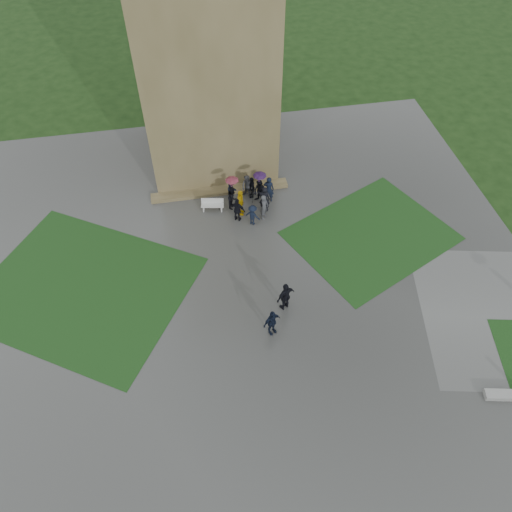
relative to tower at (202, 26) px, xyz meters
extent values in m
plane|color=black|center=(0.00, -15.00, -9.00)|extent=(120.00, 120.00, 0.00)
cube|color=#363734|center=(0.00, -13.00, -8.99)|extent=(34.00, 34.00, 0.02)
cube|color=#143512|center=(-8.50, -11.00, -8.97)|extent=(14.10, 13.46, 0.01)
cube|color=#143512|center=(8.50, -10.00, -8.97)|extent=(11.12, 10.15, 0.01)
cube|color=brown|center=(0.00, 0.00, 0.00)|extent=(8.00, 8.00, 18.00)
cube|color=brown|center=(0.00, -4.40, -8.87)|extent=(9.00, 0.80, 0.22)
cube|color=beige|center=(-0.68, -6.05, -8.56)|extent=(1.47, 0.68, 0.06)
cube|color=beige|center=(-1.23, -5.95, -8.78)|extent=(0.14, 0.39, 0.40)
cube|color=beige|center=(-0.12, -6.15, -8.78)|extent=(0.14, 0.39, 0.40)
cube|color=beige|center=(-0.64, -5.85, -8.35)|extent=(1.40, 0.31, 0.38)
imported|color=black|center=(2.39, -5.87, -8.10)|extent=(0.88, 0.99, 1.77)
imported|color=black|center=(2.99, -5.76, -8.04)|extent=(0.80, 0.67, 1.88)
imported|color=black|center=(2.00, -5.19, -8.20)|extent=(0.58, 0.95, 1.56)
imported|color=#414246|center=(1.71, -5.18, -8.13)|extent=(0.92, 0.92, 1.69)
imported|color=black|center=(0.75, -5.05, -8.19)|extent=(0.70, 0.88, 1.58)
imported|color=black|center=(0.65, -5.92, -8.19)|extent=(0.70, 0.88, 1.58)
imported|color=gold|center=(1.02, -6.68, -8.05)|extent=(0.96, 1.24, 1.86)
imported|color=black|center=(0.76, -7.20, -8.13)|extent=(1.14, 1.00, 1.70)
imported|color=black|center=(1.61, -7.69, -8.25)|extent=(1.04, 0.96, 1.46)
imported|color=#414246|center=(2.41, -7.26, -8.10)|extent=(0.70, 0.77, 1.77)
imported|color=black|center=(2.56, -6.62, -8.05)|extent=(0.79, 0.65, 1.87)
imported|color=#B84C66|center=(0.65, -5.92, -6.95)|extent=(0.80, 0.80, 0.70)
imported|color=#572C7A|center=(2.39, -5.87, -6.88)|extent=(0.80, 0.80, 0.70)
imported|color=black|center=(1.61, -7.69, -6.80)|extent=(1.05, 1.05, 0.97)
imported|color=black|center=(1.19, -15.64, -8.11)|extent=(1.16, 0.96, 1.73)
imported|color=black|center=(2.20, -14.23, -8.02)|extent=(1.30, 1.09, 1.92)
camera|label=1|loc=(-2.11, -29.29, 12.97)|focal=35.00mm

